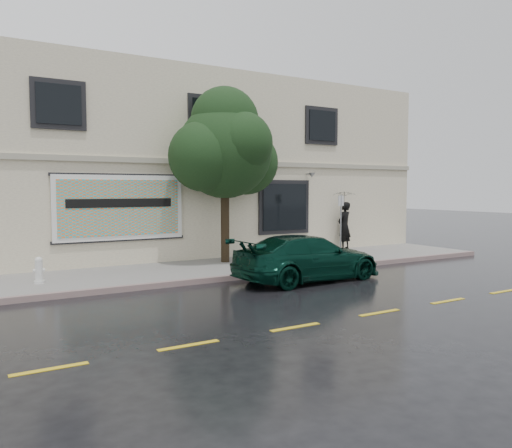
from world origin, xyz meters
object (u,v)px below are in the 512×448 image
pedestrian (344,226)px  street_tree (225,151)px  car (308,258)px  fire_hydrant (39,270)px

pedestrian → street_tree: bearing=-14.1°
car → street_tree: size_ratio=0.85×
street_tree → fire_hydrant: 7.02m
car → pedestrian: bearing=-52.2°
fire_hydrant → pedestrian: bearing=24.5°
car → fire_hydrant: bearing=66.1°
fire_hydrant → street_tree: bearing=26.1°
pedestrian → fire_hydrant: 12.00m
fire_hydrant → car: bearing=-4.5°
pedestrian → fire_hydrant: bearing=-12.4°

